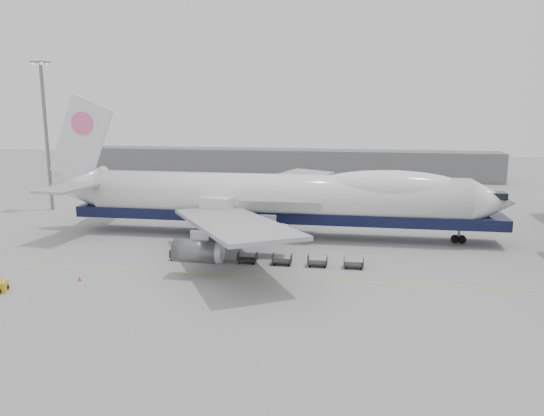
# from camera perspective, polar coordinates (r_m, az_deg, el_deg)

# --- Properties ---
(ground) EXTENTS (260.00, 260.00, 0.00)m
(ground) POSITION_cam_1_polar(r_m,az_deg,el_deg) (64.48, -1.15, -5.64)
(ground) COLOR gray
(ground) RESTS_ON ground
(apron_line) EXTENTS (60.00, 0.15, 0.01)m
(apron_line) POSITION_cam_1_polar(r_m,az_deg,el_deg) (58.87, -2.20, -7.34)
(apron_line) COLOR gold
(apron_line) RESTS_ON ground
(hangar) EXTENTS (110.00, 8.00, 7.00)m
(hangar) POSITION_cam_1_polar(r_m,az_deg,el_deg) (133.20, -0.02, 4.85)
(hangar) COLOR slate
(hangar) RESTS_ON ground
(floodlight_mast) EXTENTS (2.40, 2.40, 25.43)m
(floodlight_mast) POSITION_cam_1_polar(r_m,az_deg,el_deg) (99.97, -23.16, 7.89)
(floodlight_mast) COLOR slate
(floodlight_mast) RESTS_ON ground
(airliner) EXTENTS (67.00, 55.30, 19.98)m
(airliner) POSITION_cam_1_polar(r_m,az_deg,el_deg) (74.56, 0.96, 1.17)
(airliner) COLOR white
(airliner) RESTS_ON ground
(catering_truck) EXTENTS (5.09, 4.02, 6.03)m
(catering_truck) POSITION_cam_1_polar(r_m,az_deg,el_deg) (73.29, -5.88, -0.82)
(catering_truck) COLOR navy
(catering_truck) RESTS_ON ground
(traffic_cone) EXTENTS (0.35, 0.35, 0.52)m
(traffic_cone) POSITION_cam_1_polar(r_m,az_deg,el_deg) (60.95, -19.99, -7.15)
(traffic_cone) COLOR #E53E0C
(traffic_cone) RESTS_ON ground
(dolly_0) EXTENTS (2.30, 1.35, 1.30)m
(dolly_0) POSITION_cam_1_polar(r_m,az_deg,el_deg) (65.46, -9.86, -5.07)
(dolly_0) COLOR #2D2D30
(dolly_0) RESTS_ON ground
(dolly_1) EXTENTS (2.30, 1.35, 1.30)m
(dolly_1) POSITION_cam_1_polar(r_m,az_deg,el_deg) (64.25, -6.33, -5.28)
(dolly_1) COLOR #2D2D30
(dolly_1) RESTS_ON ground
(dolly_2) EXTENTS (2.30, 1.35, 1.30)m
(dolly_2) POSITION_cam_1_polar(r_m,az_deg,el_deg) (63.30, -2.67, -5.48)
(dolly_2) COLOR #2D2D30
(dolly_2) RESTS_ON ground
(dolly_3) EXTENTS (2.30, 1.35, 1.30)m
(dolly_3) POSITION_cam_1_polar(r_m,az_deg,el_deg) (62.61, 1.08, -5.66)
(dolly_3) COLOR #2D2D30
(dolly_3) RESTS_ON ground
(dolly_4) EXTENTS (2.30, 1.35, 1.30)m
(dolly_4) POSITION_cam_1_polar(r_m,az_deg,el_deg) (62.19, 4.91, -5.82)
(dolly_4) COLOR #2D2D30
(dolly_4) RESTS_ON ground
(dolly_5) EXTENTS (2.30, 1.35, 1.30)m
(dolly_5) POSITION_cam_1_polar(r_m,az_deg,el_deg) (62.05, 8.77, -5.96)
(dolly_5) COLOR #2D2D30
(dolly_5) RESTS_ON ground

